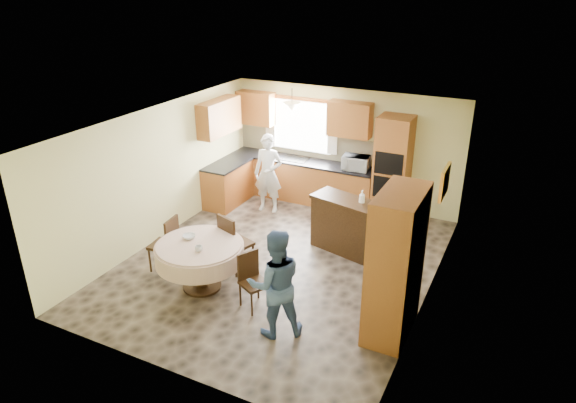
# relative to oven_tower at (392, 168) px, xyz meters

# --- Properties ---
(floor) EXTENTS (5.00, 6.00, 0.01)m
(floor) POSITION_rel_oven_tower_xyz_m (-1.15, -2.69, -1.06)
(floor) COLOR #6C5B4C
(floor) RESTS_ON ground
(ceiling) EXTENTS (5.00, 6.00, 0.01)m
(ceiling) POSITION_rel_oven_tower_xyz_m (-1.15, -2.69, 1.44)
(ceiling) COLOR white
(ceiling) RESTS_ON wall_back
(wall_back) EXTENTS (5.00, 0.02, 2.50)m
(wall_back) POSITION_rel_oven_tower_xyz_m (-1.15, 0.31, 0.19)
(wall_back) COLOR #D5D289
(wall_back) RESTS_ON floor
(wall_front) EXTENTS (5.00, 0.02, 2.50)m
(wall_front) POSITION_rel_oven_tower_xyz_m (-1.15, -5.69, 0.19)
(wall_front) COLOR #D5D289
(wall_front) RESTS_ON floor
(wall_left) EXTENTS (0.02, 6.00, 2.50)m
(wall_left) POSITION_rel_oven_tower_xyz_m (-3.65, -2.69, 0.19)
(wall_left) COLOR #D5D289
(wall_left) RESTS_ON floor
(wall_right) EXTENTS (0.02, 6.00, 2.50)m
(wall_right) POSITION_rel_oven_tower_xyz_m (1.35, -2.69, 0.19)
(wall_right) COLOR #D5D289
(wall_right) RESTS_ON floor
(window) EXTENTS (1.40, 0.03, 1.10)m
(window) POSITION_rel_oven_tower_xyz_m (-2.15, 0.29, 0.54)
(window) COLOR white
(window) RESTS_ON wall_back
(curtain_left) EXTENTS (0.22, 0.02, 1.15)m
(curtain_left) POSITION_rel_oven_tower_xyz_m (-2.90, 0.24, 0.59)
(curtain_left) COLOR white
(curtain_left) RESTS_ON wall_back
(curtain_right) EXTENTS (0.22, 0.02, 1.15)m
(curtain_right) POSITION_rel_oven_tower_xyz_m (-1.40, 0.24, 0.59)
(curtain_right) COLOR white
(curtain_right) RESTS_ON wall_back
(base_cab_back) EXTENTS (3.30, 0.60, 0.88)m
(base_cab_back) POSITION_rel_oven_tower_xyz_m (-2.00, 0.01, -0.62)
(base_cab_back) COLOR #B1692F
(base_cab_back) RESTS_ON floor
(counter_back) EXTENTS (3.30, 0.64, 0.04)m
(counter_back) POSITION_rel_oven_tower_xyz_m (-2.00, 0.01, -0.16)
(counter_back) COLOR black
(counter_back) RESTS_ON base_cab_back
(base_cab_left) EXTENTS (0.60, 1.20, 0.88)m
(base_cab_left) POSITION_rel_oven_tower_xyz_m (-3.35, -0.89, -0.62)
(base_cab_left) COLOR #B1692F
(base_cab_left) RESTS_ON floor
(counter_left) EXTENTS (0.64, 1.20, 0.04)m
(counter_left) POSITION_rel_oven_tower_xyz_m (-3.35, -0.89, -0.16)
(counter_left) COLOR black
(counter_left) RESTS_ON base_cab_left
(backsplash) EXTENTS (3.30, 0.02, 0.55)m
(backsplash) POSITION_rel_oven_tower_xyz_m (-2.00, 0.30, 0.12)
(backsplash) COLOR beige
(backsplash) RESTS_ON wall_back
(wall_cab_left) EXTENTS (0.85, 0.33, 0.72)m
(wall_cab_left) POSITION_rel_oven_tower_xyz_m (-3.20, 0.15, 0.85)
(wall_cab_left) COLOR #AE692B
(wall_cab_left) RESTS_ON wall_back
(wall_cab_right) EXTENTS (0.90, 0.33, 0.72)m
(wall_cab_right) POSITION_rel_oven_tower_xyz_m (-1.00, 0.15, 0.85)
(wall_cab_right) COLOR #AE692B
(wall_cab_right) RESTS_ON wall_back
(wall_cab_side) EXTENTS (0.33, 1.20, 0.72)m
(wall_cab_side) POSITION_rel_oven_tower_xyz_m (-3.48, -0.89, 0.85)
(wall_cab_side) COLOR #AE692B
(wall_cab_side) RESTS_ON wall_left
(oven_tower) EXTENTS (0.66, 0.62, 2.12)m
(oven_tower) POSITION_rel_oven_tower_xyz_m (0.00, 0.00, 0.00)
(oven_tower) COLOR #B1692F
(oven_tower) RESTS_ON floor
(oven_upper) EXTENTS (0.56, 0.01, 0.45)m
(oven_upper) POSITION_rel_oven_tower_xyz_m (0.00, -0.31, 0.19)
(oven_upper) COLOR black
(oven_upper) RESTS_ON oven_tower
(oven_lower) EXTENTS (0.56, 0.01, 0.45)m
(oven_lower) POSITION_rel_oven_tower_xyz_m (0.00, -0.31, -0.31)
(oven_lower) COLOR black
(oven_lower) RESTS_ON oven_tower
(pendant) EXTENTS (0.36, 0.36, 0.18)m
(pendant) POSITION_rel_oven_tower_xyz_m (-2.15, -0.19, 1.06)
(pendant) COLOR beige
(pendant) RESTS_ON ceiling
(sideboard) EXTENTS (1.42, 0.86, 0.94)m
(sideboard) POSITION_rel_oven_tower_xyz_m (-0.28, -1.76, -0.59)
(sideboard) COLOR #37210F
(sideboard) RESTS_ON floor
(space_heater) EXTENTS (0.48, 0.36, 0.61)m
(space_heater) POSITION_rel_oven_tower_xyz_m (0.51, -2.29, -0.75)
(space_heater) COLOR black
(space_heater) RESTS_ON floor
(cupboard) EXTENTS (0.55, 1.10, 2.11)m
(cupboard) POSITION_rel_oven_tower_xyz_m (1.07, -3.63, -0.01)
(cupboard) COLOR #B1692F
(cupboard) RESTS_ON floor
(dining_table) EXTENTS (1.39, 1.39, 0.79)m
(dining_table) POSITION_rel_oven_tower_xyz_m (-1.93, -3.93, -0.44)
(dining_table) COLOR #37210F
(dining_table) RESTS_ON floor
(chair_left) EXTENTS (0.47, 0.47, 0.97)m
(chair_left) POSITION_rel_oven_tower_xyz_m (-2.75, -3.71, -0.53)
(chair_left) COLOR #37210F
(chair_left) RESTS_ON floor
(chair_back) EXTENTS (0.57, 0.57, 1.03)m
(chair_back) POSITION_rel_oven_tower_xyz_m (-1.75, -3.26, -0.49)
(chair_back) COLOR #37210F
(chair_back) RESTS_ON floor
(chair_right) EXTENTS (0.51, 0.51, 0.87)m
(chair_right) POSITION_rel_oven_tower_xyz_m (-0.97, -3.97, -0.58)
(chair_right) COLOR #37210F
(chair_right) RESTS_ON floor
(framed_picture) EXTENTS (0.06, 0.59, 0.49)m
(framed_picture) POSITION_rel_oven_tower_xyz_m (1.32, -1.94, 0.63)
(framed_picture) COLOR gold
(framed_picture) RESTS_ON wall_right
(microwave) EXTENTS (0.58, 0.43, 0.30)m
(microwave) POSITION_rel_oven_tower_xyz_m (-0.76, -0.04, 0.01)
(microwave) COLOR silver
(microwave) RESTS_ON counter_back
(person_sink) EXTENTS (0.65, 0.48, 1.66)m
(person_sink) POSITION_rel_oven_tower_xyz_m (-2.38, -0.83, -0.23)
(person_sink) COLOR silver
(person_sink) RESTS_ON floor
(person_dining) EXTENTS (0.98, 0.94, 1.59)m
(person_dining) POSITION_rel_oven_tower_xyz_m (-0.35, -4.40, -0.27)
(person_dining) COLOR #3D5786
(person_dining) RESTS_ON floor
(bowl_sideboard) EXTENTS (0.24, 0.24, 0.05)m
(bowl_sideboard) POSITION_rel_oven_tower_xyz_m (-0.56, -1.76, -0.09)
(bowl_sideboard) COLOR #B2B2B2
(bowl_sideboard) RESTS_ON sideboard
(bottle_sideboard) EXTENTS (0.11, 0.11, 0.28)m
(bottle_sideboard) POSITION_rel_oven_tower_xyz_m (-0.04, -1.76, 0.03)
(bottle_sideboard) COLOR silver
(bottle_sideboard) RESTS_ON sideboard
(cup_table) EXTENTS (0.15, 0.15, 0.09)m
(cup_table) POSITION_rel_oven_tower_xyz_m (-1.80, -4.12, -0.22)
(cup_table) COLOR #B2B2B2
(cup_table) RESTS_ON dining_table
(bowl_table) EXTENTS (0.25, 0.25, 0.06)m
(bowl_table) POSITION_rel_oven_tower_xyz_m (-2.17, -3.85, -0.24)
(bowl_table) COLOR #B2B2B2
(bowl_table) RESTS_ON dining_table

